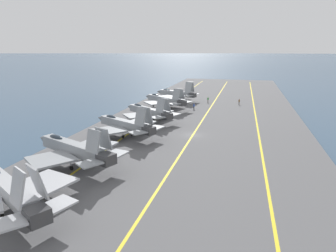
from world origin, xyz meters
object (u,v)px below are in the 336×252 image
object	(u,v)px
parked_jet_fourth	(148,111)
parked_jet_sixth	(176,93)
crew_blue_vest	(194,106)
parked_jet_fifth	(165,100)
parked_jet_second	(74,148)
parked_jet_nearest	(9,190)
parked_jet_third	(125,124)
crew_green_vest	(208,100)
crew_brown_vest	(239,101)

from	to	relation	value
parked_jet_fourth	parked_jet_sixth	size ratio (longest dim) A/B	1.04
parked_jet_sixth	crew_blue_vest	distance (m)	14.59
parked_jet_fifth	crew_blue_vest	distance (m)	8.38
parked_jet_second	crew_blue_vest	xyz separation A→B (m)	(45.39, -9.61, -1.75)
parked_jet_nearest	parked_jet_fifth	world-z (taller)	parked_jet_nearest
parked_jet_second	parked_jet_fifth	size ratio (longest dim) A/B	1.05
parked_jet_nearest	parked_jet_third	distance (m)	28.83
parked_jet_fourth	parked_jet_sixth	distance (m)	28.32
parked_jet_nearest	crew_blue_vest	size ratio (longest dim) A/B	9.35
parked_jet_fourth	crew_green_vest	xyz separation A→B (m)	(27.82, -10.47, -1.31)
parked_jet_fourth	parked_jet_fifth	world-z (taller)	parked_jet_fifth
crew_green_vest	parked_jet_nearest	bearing A→B (deg)	170.55
parked_jet_second	crew_green_vest	world-z (taller)	parked_jet_second
parked_jet_sixth	crew_green_vest	xyz separation A→B (m)	(-0.49, -10.35, -1.48)
parked_jet_fifth	crew_blue_vest	size ratio (longest dim) A/B	9.14
parked_jet_fifth	parked_jet_third	bearing A→B (deg)	179.33
parked_jet_fourth	crew_green_vest	world-z (taller)	parked_jet_fourth
crew_brown_vest	parked_jet_third	bearing A→B (deg)	152.94
parked_jet_third	crew_brown_vest	xyz separation A→B (m)	(39.99, -20.43, -1.42)
parked_jet_nearest	parked_jet_fifth	size ratio (longest dim) A/B	1.02
parked_jet_sixth	parked_jet_third	bearing A→B (deg)	179.26
parked_jet_nearest	parked_jet_third	bearing A→B (deg)	-1.47
parked_jet_fifth	crew_blue_vest	world-z (taller)	parked_jet_fifth
parked_jet_second	parked_jet_fourth	size ratio (longest dim) A/B	1.07
crew_brown_vest	crew_blue_vest	bearing A→B (deg)	131.52
parked_jet_second	crew_blue_vest	size ratio (longest dim) A/B	9.57
parked_jet_third	parked_jet_sixth	bearing A→B (deg)	-0.74
crew_green_vest	crew_blue_vest	bearing A→B (deg)	168.25
parked_jet_third	crew_brown_vest	world-z (taller)	parked_jet_third
parked_jet_nearest	crew_brown_vest	world-z (taller)	parked_jet_nearest
parked_jet_fourth	parked_jet_sixth	xyz separation A→B (m)	(28.31, -0.12, 0.16)
parked_jet_nearest	parked_jet_fifth	bearing A→B (deg)	-1.07
crew_blue_vest	crew_brown_vest	distance (m)	15.99
parked_jet_fifth	crew_green_vest	size ratio (longest dim) A/B	8.91
crew_blue_vest	crew_green_vest	distance (m)	11.91
parked_jet_nearest	crew_brown_vest	xyz separation A→B (m)	(68.81, -21.17, -1.52)
parked_jet_nearest	parked_jet_fourth	xyz separation A→B (m)	(42.05, -1.16, -0.22)
parked_jet_second	parked_jet_sixth	bearing A→B (deg)	-1.68
parked_jet_sixth	crew_green_vest	distance (m)	10.46
parked_jet_fourth	crew_green_vest	distance (m)	29.76
parked_jet_third	crew_blue_vest	bearing A→B (deg)	-16.05
parked_jet_fourth	crew_brown_vest	size ratio (longest dim) A/B	8.59
parked_jet_second	crew_blue_vest	bearing A→B (deg)	-11.95
parked_jet_fourth	parked_jet_sixth	world-z (taller)	parked_jet_sixth
parked_jet_nearest	parked_jet_fourth	distance (m)	42.07
parked_jet_nearest	crew_blue_vest	world-z (taller)	parked_jet_nearest
parked_jet_second	parked_jet_sixth	world-z (taller)	parked_jet_second
parked_jet_fourth	parked_jet_third	bearing A→B (deg)	178.20
parked_jet_fourth	parked_jet_fifth	bearing A→B (deg)	0.33
parked_jet_fifth	crew_brown_vest	world-z (taller)	parked_jet_fifth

